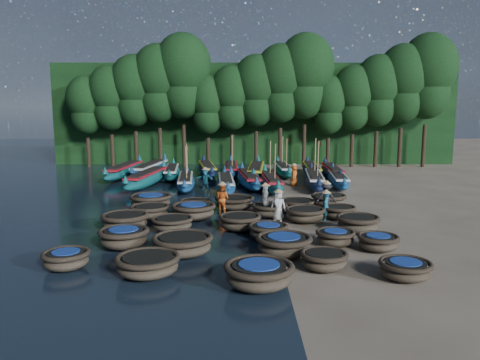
{
  "coord_description": "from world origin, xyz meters",
  "views": [
    {
      "loc": [
        -1.58,
        -24.75,
        5.74
      ],
      "look_at": [
        -1.49,
        3.54,
        1.3
      ],
      "focal_mm": 35.0,
      "sensor_mm": 36.0,
      "label": 1
    }
  ],
  "objects_px": {
    "coracle_8": "(335,237)",
    "coracle_16": "(194,211)",
    "coracle_19": "(339,212)",
    "long_boat_13": "(231,170)",
    "long_boat_4": "(226,183)",
    "fisherman_2": "(222,198)",
    "coracle_12": "(240,221)",
    "coracle_14": "(358,223)",
    "long_boat_17": "(332,172)",
    "coracle_0": "(66,259)",
    "coracle_2": "(259,274)",
    "coracle_21": "(195,204)",
    "coracle_10": "(125,221)",
    "fisherman_6": "(294,174)",
    "long_boat_2": "(147,178)",
    "coracle_7": "(284,244)",
    "coracle_9": "(378,242)",
    "long_boat_14": "(256,172)",
    "coracle_22": "(234,202)",
    "long_boat_9": "(124,171)",
    "long_boat_15": "(283,169)",
    "coracle_18": "(305,214)",
    "fisherman_5": "(205,178)",
    "coracle_15": "(150,211)",
    "long_boat_3": "(186,182)",
    "fisherman_4": "(265,200)",
    "coracle_6": "(183,244)",
    "long_boat_10": "(150,169)",
    "fisherman_3": "(326,197)",
    "coracle_17": "(270,209)",
    "fisherman_1": "(326,204)",
    "long_boat_16": "(312,170)",
    "coracle_3": "(324,260)",
    "long_boat_6": "(271,182)",
    "long_boat_7": "(314,180)",
    "coracle_20": "(151,201)",
    "coracle_23": "(297,205)",
    "long_boat_12": "(207,169)",
    "long_boat_8": "(338,179)",
    "coracle_24": "(329,200)",
    "coracle_13": "(268,231)",
    "long_boat_5": "(248,179)"
  },
  "relations": [
    {
      "from": "coracle_9",
      "to": "coracle_2",
      "type": "bearing_deg",
      "value": -141.87
    },
    {
      "from": "coracle_20",
      "to": "long_boat_6",
      "type": "relative_size",
      "value": 0.34
    },
    {
      "from": "coracle_7",
      "to": "long_boat_15",
      "type": "distance_m",
      "value": 21.82
    },
    {
      "from": "long_boat_4",
      "to": "long_boat_5",
      "type": "bearing_deg",
      "value": 43.13
    },
    {
      "from": "coracle_0",
      "to": "long_boat_2",
      "type": "bearing_deg",
      "value": 91.83
    },
    {
      "from": "coracle_0",
      "to": "long_boat_3",
      "type": "relative_size",
      "value": 0.28
    },
    {
      "from": "long_boat_10",
      "to": "fisherman_3",
      "type": "height_order",
      "value": "fisherman_3"
    },
    {
      "from": "long_boat_16",
      "to": "fisherman_5",
      "type": "distance_m",
      "value": 10.58
    },
    {
      "from": "coracle_9",
      "to": "coracle_22",
      "type": "height_order",
      "value": "coracle_22"
    },
    {
      "from": "coracle_3",
      "to": "long_boat_9",
      "type": "xyz_separation_m",
      "value": [
        -12.38,
        21.98,
        0.19
      ]
    },
    {
      "from": "long_boat_15",
      "to": "coracle_18",
      "type": "bearing_deg",
      "value": -93.93
    },
    {
      "from": "coracle_14",
      "to": "long_boat_4",
      "type": "relative_size",
      "value": 0.27
    },
    {
      "from": "coracle_8",
      "to": "coracle_9",
      "type": "distance_m",
      "value": 1.73
    },
    {
      "from": "coracle_6",
      "to": "long_boat_14",
      "type": "height_order",
      "value": "long_boat_14"
    },
    {
      "from": "coracle_12",
      "to": "coracle_19",
      "type": "xyz_separation_m",
      "value": [
        5.13,
        2.2,
        -0.03
      ]
    },
    {
      "from": "coracle_19",
      "to": "long_boat_13",
      "type": "xyz_separation_m",
      "value": [
        -5.83,
        15.35,
        0.13
      ]
    },
    {
      "from": "coracle_10",
      "to": "fisherman_6",
      "type": "xyz_separation_m",
      "value": [
        9.35,
        12.5,
        0.39
      ]
    },
    {
      "from": "coracle_7",
      "to": "coracle_10",
      "type": "distance_m",
      "value": 8.01
    },
    {
      "from": "coracle_22",
      "to": "long_boat_8",
      "type": "xyz_separation_m",
      "value": [
        7.51,
        7.97,
        0.07
      ]
    },
    {
      "from": "coracle_23",
      "to": "coracle_2",
      "type": "bearing_deg",
      "value": -103.14
    },
    {
      "from": "long_boat_9",
      "to": "fisherman_1",
      "type": "height_order",
      "value": "fisherman_1"
    },
    {
      "from": "coracle_13",
      "to": "long_boat_14",
      "type": "bearing_deg",
      "value": 89.63
    },
    {
      "from": "coracle_9",
      "to": "coracle_15",
      "type": "xyz_separation_m",
      "value": [
        -10.18,
        5.42,
        0.04
      ]
    },
    {
      "from": "coracle_17",
      "to": "coracle_16",
      "type": "bearing_deg",
      "value": -171.03
    },
    {
      "from": "coracle_10",
      "to": "coracle_17",
      "type": "bearing_deg",
      "value": 21.7
    },
    {
      "from": "coracle_23",
      "to": "coracle_24",
      "type": "height_order",
      "value": "coracle_24"
    },
    {
      "from": "coracle_8",
      "to": "coracle_16",
      "type": "relative_size",
      "value": 0.66
    },
    {
      "from": "coracle_21",
      "to": "long_boat_3",
      "type": "bearing_deg",
      "value": 100.59
    },
    {
      "from": "coracle_2",
      "to": "long_boat_17",
      "type": "relative_size",
      "value": 0.31
    },
    {
      "from": "long_boat_4",
      "to": "fisherman_2",
      "type": "distance_m",
      "value": 7.21
    },
    {
      "from": "coracle_21",
      "to": "fisherman_5",
      "type": "relative_size",
      "value": 1.08
    },
    {
      "from": "long_boat_14",
      "to": "long_boat_6",
      "type": "bearing_deg",
      "value": -75.72
    },
    {
      "from": "long_boat_6",
      "to": "long_boat_7",
      "type": "xyz_separation_m",
      "value": [
        3.22,
        1.0,
        0.02
      ]
    },
    {
      "from": "coracle_15",
      "to": "coracle_21",
      "type": "bearing_deg",
      "value": 42.36
    },
    {
      "from": "long_boat_17",
      "to": "coracle_0",
      "type": "bearing_deg",
      "value": -120.86
    },
    {
      "from": "coracle_9",
      "to": "long_boat_4",
      "type": "bearing_deg",
      "value": 115.19
    },
    {
      "from": "coracle_21",
      "to": "coracle_10",
      "type": "bearing_deg",
      "value": -124.1
    },
    {
      "from": "coracle_10",
      "to": "coracle_20",
      "type": "distance_m",
      "value": 4.82
    },
    {
      "from": "coracle_9",
      "to": "long_boat_14",
      "type": "bearing_deg",
      "value": 102.39
    },
    {
      "from": "coracle_16",
      "to": "fisherman_2",
      "type": "relative_size",
      "value": 1.37
    },
    {
      "from": "coracle_19",
      "to": "coracle_22",
      "type": "distance_m",
      "value": 5.86
    },
    {
      "from": "coracle_10",
      "to": "long_boat_4",
      "type": "distance_m",
      "value": 11.54
    },
    {
      "from": "long_boat_2",
      "to": "long_boat_17",
      "type": "height_order",
      "value": "long_boat_2"
    },
    {
      "from": "coracle_20",
      "to": "long_boat_6",
      "type": "distance_m",
      "value": 9.53
    },
    {
      "from": "coracle_2",
      "to": "fisherman_1",
      "type": "distance_m",
      "value": 9.81
    },
    {
      "from": "long_boat_12",
      "to": "fisherman_6",
      "type": "distance_m",
      "value": 8.59
    },
    {
      "from": "long_boat_9",
      "to": "fisherman_2",
      "type": "bearing_deg",
      "value": -51.68
    },
    {
      "from": "coracle_14",
      "to": "fisherman_4",
      "type": "relative_size",
      "value": 1.03
    },
    {
      "from": "coracle_14",
      "to": "coracle_23",
      "type": "relative_size",
      "value": 1.01
    },
    {
      "from": "long_boat_16",
      "to": "coracle_14",
      "type": "bearing_deg",
      "value": -89.52
    }
  ]
}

